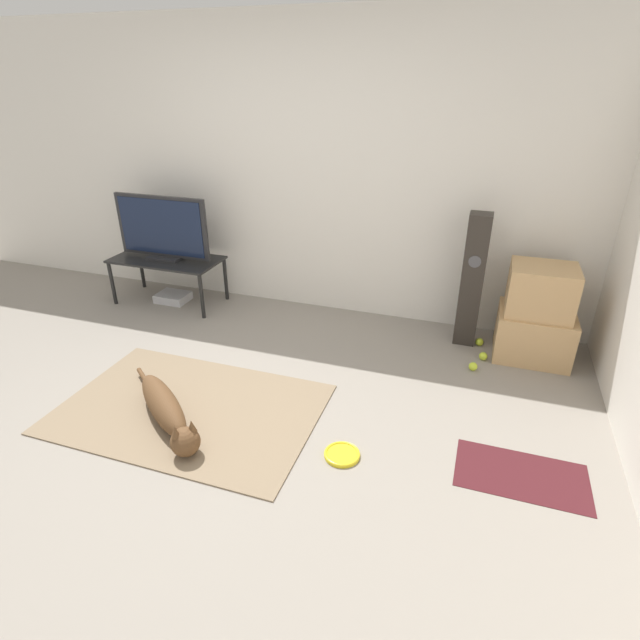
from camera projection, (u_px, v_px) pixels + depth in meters
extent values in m
plane|color=gray|center=(194.00, 429.00, 3.23)|extent=(12.00, 12.00, 0.00)
cube|color=silver|center=(304.00, 172.00, 4.45)|extent=(8.00, 0.06, 2.55)
cube|color=#847056|center=(190.00, 408.00, 3.42)|extent=(1.75, 1.17, 0.01)
ellipsoid|color=brown|center=(163.00, 404.00, 3.28)|extent=(0.70, 0.61, 0.21)
sphere|color=brown|center=(185.00, 442.00, 2.96)|extent=(0.18, 0.18, 0.18)
cone|color=brown|center=(192.00, 426.00, 2.94)|extent=(0.06, 0.06, 0.08)
cone|color=brown|center=(175.00, 432.00, 2.89)|extent=(0.06, 0.06, 0.08)
cylinder|color=brown|center=(143.00, 377.00, 3.68)|extent=(0.21, 0.18, 0.03)
cylinder|color=yellow|center=(342.00, 455.00, 3.00)|extent=(0.22, 0.22, 0.02)
torus|color=yellow|center=(342.00, 454.00, 3.00)|extent=(0.22, 0.22, 0.02)
cube|color=tan|center=(533.00, 334.00, 3.99)|extent=(0.57, 0.48, 0.39)
cube|color=tan|center=(541.00, 290.00, 3.81)|extent=(0.48, 0.41, 0.38)
cube|color=#2D2823|center=(472.00, 281.00, 4.05)|extent=(0.18, 0.18, 1.11)
cylinder|color=#4C4C51|center=(475.00, 262.00, 3.89)|extent=(0.10, 0.00, 0.10)
cube|color=black|center=(166.00, 259.00, 4.84)|extent=(1.06, 0.52, 0.02)
cylinder|color=black|center=(112.00, 283.00, 4.89)|extent=(0.04, 0.04, 0.43)
cylinder|color=black|center=(202.00, 297.00, 4.60)|extent=(0.04, 0.04, 0.43)
cylinder|color=black|center=(141.00, 268.00, 5.28)|extent=(0.04, 0.04, 0.43)
cylinder|color=black|center=(226.00, 279.00, 4.99)|extent=(0.04, 0.04, 0.43)
cube|color=#232326|center=(166.00, 257.00, 4.83)|extent=(0.33, 0.20, 0.03)
cube|color=#232326|center=(162.00, 227.00, 4.70)|extent=(0.95, 0.04, 0.58)
cube|color=#141E38|center=(161.00, 227.00, 4.68)|extent=(0.88, 0.01, 0.52)
sphere|color=#C6E033|center=(479.00, 342.00, 4.21)|extent=(0.07, 0.07, 0.07)
sphere|color=#C6E033|center=(473.00, 366.00, 3.86)|extent=(0.07, 0.07, 0.07)
sphere|color=#C6E033|center=(483.00, 356.00, 4.00)|extent=(0.07, 0.07, 0.07)
cube|color=#B7B7BC|center=(173.00, 297.00, 5.03)|extent=(0.31, 0.25, 0.08)
cube|color=#47191E|center=(521.00, 475.00, 2.86)|extent=(0.73, 0.41, 0.01)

